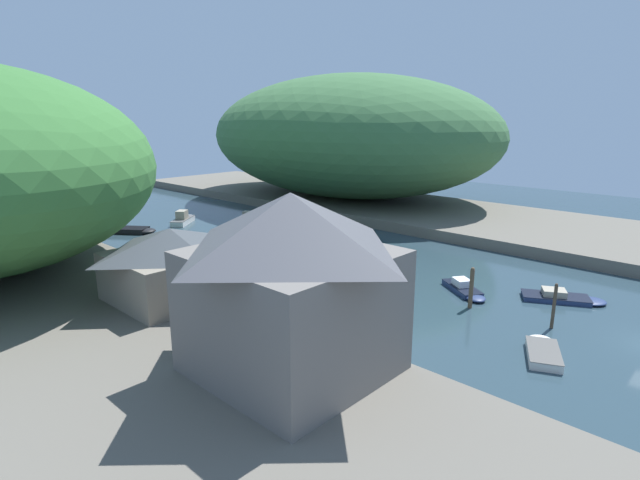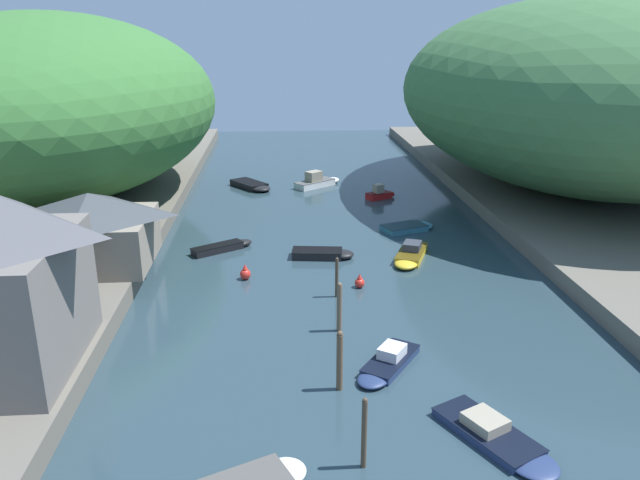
{
  "view_description": "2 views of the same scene",
  "coord_description": "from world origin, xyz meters",
  "px_view_note": "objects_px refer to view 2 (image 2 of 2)",
  "views": [
    {
      "loc": [
        -35.36,
        -3.94,
        14.19
      ],
      "look_at": [
        -1.59,
        27.72,
        2.46
      ],
      "focal_mm": 28.0,
      "sensor_mm": 36.0,
      "label": 1
    },
    {
      "loc": [
        -4.8,
        -14.8,
        16.85
      ],
      "look_at": [
        -1.8,
        27.78,
        2.43
      ],
      "focal_mm": 35.0,
      "sensor_mm": 36.0,
      "label": 2
    }
  ],
  "objects_px": {
    "person_by_boathouse": "(35,380)",
    "channel_buoy_far": "(360,282)",
    "boat_red_skiff": "(410,255)",
    "boat_white_cruiser": "(325,254)",
    "boat_open_rowboat": "(497,437)",
    "boat_far_right_bank": "(387,363)",
    "boat_navy_launch": "(319,181)",
    "boat_near_quay": "(253,186)",
    "person_on_quay": "(34,389)",
    "boat_yellow_tender": "(410,227)",
    "boat_cabin_cruiser": "(225,247)",
    "boathouse_shed": "(92,228)",
    "channel_buoy_near": "(245,273)",
    "boat_far_upstream": "(381,194)"
  },
  "relations": [
    {
      "from": "channel_buoy_far",
      "to": "person_on_quay",
      "type": "bearing_deg",
      "value": -136.53
    },
    {
      "from": "boat_red_skiff",
      "to": "boat_cabin_cruiser",
      "type": "relative_size",
      "value": 1.18
    },
    {
      "from": "person_by_boathouse",
      "to": "channel_buoy_far",
      "type": "bearing_deg",
      "value": -64.76
    },
    {
      "from": "boat_far_right_bank",
      "to": "boat_cabin_cruiser",
      "type": "xyz_separation_m",
      "value": [
        -9.84,
        19.25,
        -0.02
      ]
    },
    {
      "from": "boat_open_rowboat",
      "to": "boat_near_quay",
      "type": "relative_size",
      "value": 1.07
    },
    {
      "from": "boat_open_rowboat",
      "to": "boat_cabin_cruiser",
      "type": "distance_m",
      "value": 29.04
    },
    {
      "from": "boathouse_shed",
      "to": "channel_buoy_near",
      "type": "height_order",
      "value": "boathouse_shed"
    },
    {
      "from": "channel_buoy_near",
      "to": "channel_buoy_far",
      "type": "relative_size",
      "value": 1.12
    },
    {
      "from": "boat_navy_launch",
      "to": "boat_yellow_tender",
      "type": "distance_m",
      "value": 18.24
    },
    {
      "from": "boat_open_rowboat",
      "to": "person_by_boathouse",
      "type": "bearing_deg",
      "value": -35.99
    },
    {
      "from": "boat_near_quay",
      "to": "boat_cabin_cruiser",
      "type": "height_order",
      "value": "boat_near_quay"
    },
    {
      "from": "boat_open_rowboat",
      "to": "boat_far_right_bank",
      "type": "relative_size",
      "value": 1.23
    },
    {
      "from": "channel_buoy_far",
      "to": "person_on_quay",
      "type": "distance_m",
      "value": 22.27
    },
    {
      "from": "boat_open_rowboat",
      "to": "boat_cabin_cruiser",
      "type": "relative_size",
      "value": 1.26
    },
    {
      "from": "boat_yellow_tender",
      "to": "boat_cabin_cruiser",
      "type": "relative_size",
      "value": 1.03
    },
    {
      "from": "boat_open_rowboat",
      "to": "boat_yellow_tender",
      "type": "height_order",
      "value": "boat_open_rowboat"
    },
    {
      "from": "boat_far_upstream",
      "to": "boat_white_cruiser",
      "type": "height_order",
      "value": "boat_far_upstream"
    },
    {
      "from": "boat_near_quay",
      "to": "channel_buoy_near",
      "type": "relative_size",
      "value": 5.19
    },
    {
      "from": "boat_far_right_bank",
      "to": "channel_buoy_far",
      "type": "height_order",
      "value": "channel_buoy_far"
    },
    {
      "from": "channel_buoy_near",
      "to": "person_by_boathouse",
      "type": "distance_m",
      "value": 18.7
    },
    {
      "from": "boat_white_cruiser",
      "to": "channel_buoy_far",
      "type": "bearing_deg",
      "value": 24.25
    },
    {
      "from": "boat_near_quay",
      "to": "person_by_boathouse",
      "type": "height_order",
      "value": "person_by_boathouse"
    },
    {
      "from": "boat_yellow_tender",
      "to": "boat_near_quay",
      "type": "relative_size",
      "value": 0.87
    },
    {
      "from": "boat_white_cruiser",
      "to": "channel_buoy_far",
      "type": "distance_m",
      "value": 6.43
    },
    {
      "from": "boat_open_rowboat",
      "to": "boat_navy_launch",
      "type": "xyz_separation_m",
      "value": [
        -4.48,
        46.87,
        0.27
      ]
    },
    {
      "from": "boat_open_rowboat",
      "to": "person_on_quay",
      "type": "xyz_separation_m",
      "value": [
        -19.77,
        2.05,
        1.97
      ]
    },
    {
      "from": "person_by_boathouse",
      "to": "boat_far_right_bank",
      "type": "bearing_deg",
      "value": -93.77
    },
    {
      "from": "boat_white_cruiser",
      "to": "channel_buoy_near",
      "type": "xyz_separation_m",
      "value": [
        -5.98,
        -4.06,
        0.14
      ]
    },
    {
      "from": "boathouse_shed",
      "to": "boat_open_rowboat",
      "type": "xyz_separation_m",
      "value": [
        22.02,
        -19.97,
        -3.63
      ]
    },
    {
      "from": "boat_navy_launch",
      "to": "boat_white_cruiser",
      "type": "distance_m",
      "value": 23.45
    },
    {
      "from": "boat_red_skiff",
      "to": "person_on_quay",
      "type": "height_order",
      "value": "person_on_quay"
    },
    {
      "from": "channel_buoy_far",
      "to": "boat_cabin_cruiser",
      "type": "bearing_deg",
      "value": 139.54
    },
    {
      "from": "person_by_boathouse",
      "to": "boat_far_upstream",
      "type": "bearing_deg",
      "value": -46.0
    },
    {
      "from": "boat_near_quay",
      "to": "person_on_quay",
      "type": "distance_m",
      "value": 44.92
    },
    {
      "from": "boat_far_right_bank",
      "to": "boat_navy_launch",
      "type": "distance_m",
      "value": 40.42
    },
    {
      "from": "channel_buoy_near",
      "to": "channel_buoy_far",
      "type": "bearing_deg",
      "value": -14.69
    },
    {
      "from": "boat_red_skiff",
      "to": "boat_white_cruiser",
      "type": "relative_size",
      "value": 1.2
    },
    {
      "from": "boat_far_upstream",
      "to": "channel_buoy_far",
      "type": "relative_size",
      "value": 3.4
    },
    {
      "from": "boat_far_right_bank",
      "to": "channel_buoy_far",
      "type": "xyz_separation_m",
      "value": [
        -0.01,
        10.86,
        0.09
      ]
    },
    {
      "from": "boat_white_cruiser",
      "to": "person_on_quay",
      "type": "relative_size",
      "value": 2.94
    },
    {
      "from": "boat_red_skiff",
      "to": "channel_buoy_near",
      "type": "height_order",
      "value": "boat_red_skiff"
    },
    {
      "from": "boat_far_upstream",
      "to": "channel_buoy_near",
      "type": "distance_m",
      "value": 25.4
    },
    {
      "from": "boat_far_right_bank",
      "to": "channel_buoy_near",
      "type": "relative_size",
      "value": 4.49
    },
    {
      "from": "boat_navy_launch",
      "to": "boat_near_quay",
      "type": "distance_m",
      "value": 7.46
    },
    {
      "from": "boat_yellow_tender",
      "to": "person_on_quay",
      "type": "relative_size",
      "value": 3.08
    },
    {
      "from": "boat_red_skiff",
      "to": "boat_cabin_cruiser",
      "type": "distance_m",
      "value": 14.81
    },
    {
      "from": "boat_cabin_cruiser",
      "to": "person_by_boathouse",
      "type": "bearing_deg",
      "value": -48.84
    },
    {
      "from": "boat_open_rowboat",
      "to": "boat_far_right_bank",
      "type": "height_order",
      "value": "boat_far_right_bank"
    },
    {
      "from": "boathouse_shed",
      "to": "boat_far_upstream",
      "type": "relative_size",
      "value": 2.47
    },
    {
      "from": "boat_far_upstream",
      "to": "boat_cabin_cruiser",
      "type": "relative_size",
      "value": 0.69
    }
  ]
}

